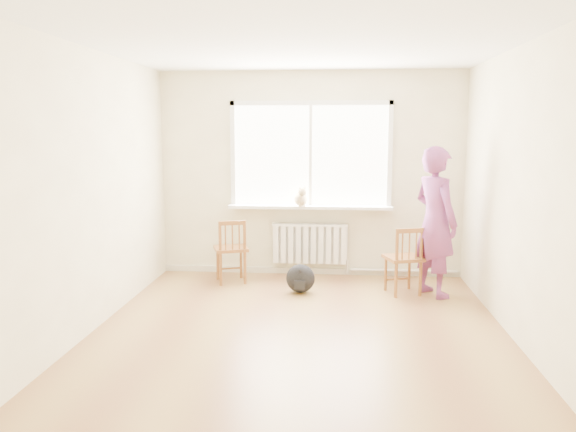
% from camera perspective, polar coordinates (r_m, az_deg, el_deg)
% --- Properties ---
extents(floor, '(4.50, 4.50, 0.00)m').
position_cam_1_polar(floor, '(5.54, 1.14, -11.69)').
color(floor, '#9E7740').
rests_on(floor, ground).
extents(ceiling, '(4.50, 4.50, 0.00)m').
position_cam_1_polar(ceiling, '(5.25, 1.24, 17.15)').
color(ceiling, white).
rests_on(ceiling, back_wall).
extents(back_wall, '(4.00, 0.01, 2.70)m').
position_cam_1_polar(back_wall, '(7.46, 2.31, 4.24)').
color(back_wall, '#F1E9C0').
rests_on(back_wall, ground).
extents(window, '(2.12, 0.05, 1.42)m').
position_cam_1_polar(window, '(7.42, 2.31, 6.63)').
color(window, white).
rests_on(window, back_wall).
extents(windowsill, '(2.15, 0.22, 0.04)m').
position_cam_1_polar(windowsill, '(7.39, 2.25, 0.93)').
color(windowsill, white).
rests_on(windowsill, back_wall).
extents(radiator, '(1.00, 0.12, 0.55)m').
position_cam_1_polar(radiator, '(7.49, 2.23, -2.77)').
color(radiator, white).
rests_on(radiator, back_wall).
extents(heating_pipe, '(1.40, 0.04, 0.04)m').
position_cam_1_polar(heating_pipe, '(7.65, 11.66, -5.47)').
color(heating_pipe, silver).
rests_on(heating_pipe, back_wall).
extents(baseboard, '(4.00, 0.03, 0.08)m').
position_cam_1_polar(baseboard, '(7.66, 2.24, -5.59)').
color(baseboard, beige).
rests_on(baseboard, ground).
extents(chair_left, '(0.51, 0.50, 0.82)m').
position_cam_1_polar(chair_left, '(7.17, -5.78, -3.54)').
color(chair_left, brown).
rests_on(chair_left, floor).
extents(chair_right, '(0.50, 0.49, 0.82)m').
position_cam_1_polar(chair_right, '(6.77, 11.79, -4.44)').
color(chair_right, brown).
rests_on(chair_right, floor).
extents(person, '(0.69, 0.76, 1.75)m').
position_cam_1_polar(person, '(6.74, 14.74, -0.57)').
color(person, '#BC3E4F').
rests_on(person, floor).
extents(cat, '(0.23, 0.40, 0.27)m').
position_cam_1_polar(cat, '(7.30, 1.33, 1.86)').
color(cat, beige).
rests_on(cat, windowsill).
extents(backpack, '(0.35, 0.27, 0.34)m').
position_cam_1_polar(backpack, '(6.76, 1.27, -6.37)').
color(backpack, black).
rests_on(backpack, floor).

